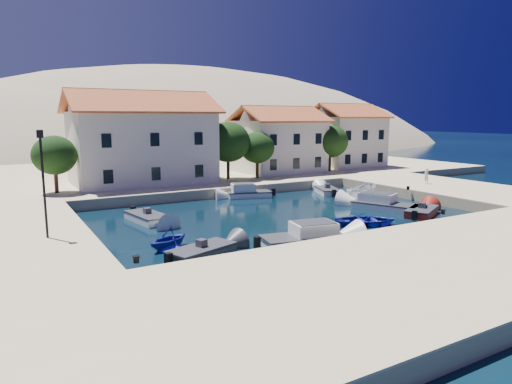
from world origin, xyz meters
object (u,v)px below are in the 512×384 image
cabin_cruiser_south (303,238)px  boat_east (361,201)px  building_right (345,135)px  rowboat_south (366,225)px  lamppost (43,174)px  building_mid (279,139)px  cabin_cruiser_east (386,204)px  building_left (142,136)px  pedestrian (426,176)px

cabin_cruiser_south → boat_east: bearing=45.4°
building_right → rowboat_south: building_right is taller
building_right → rowboat_south: 33.17m
lamppost → rowboat_south: bearing=-10.0°
building_mid → lamppost: 36.21m
lamppost → cabin_cruiser_east: bearing=-0.9°
cabin_cruiser_south → rowboat_south: bearing=26.6°
cabin_cruiser_east → building_right: bearing=-56.3°
lamppost → boat_east: size_ratio=1.36×
lamppost → building_left: bearing=60.1°
pedestrian → boat_east: bearing=2.0°
cabin_cruiser_south → rowboat_south: 7.62m
rowboat_south → pedestrian: bearing=-39.7°
pedestrian → cabin_cruiser_east: bearing=23.4°
building_mid → building_right: 12.04m
building_right → cabin_cruiser_south: size_ratio=1.71×
rowboat_south → cabin_cruiser_east: size_ratio=0.74×
boat_east → pedestrian: pedestrian is taller
rowboat_south → pedestrian: pedestrian is taller
cabin_cruiser_south → cabin_cruiser_east: same height
lamppost → pedestrian: size_ratio=3.75×
building_mid → cabin_cruiser_south: 31.37m
cabin_cruiser_east → pedestrian: size_ratio=3.66×
building_right → cabin_cruiser_east: building_right is taller
rowboat_south → cabin_cruiser_east: cabin_cruiser_east is taller
lamppost → cabin_cruiser_east: (26.77, -0.43, -4.28)m
cabin_cruiser_south → pedestrian: 25.05m
building_right → cabin_cruiser_east: (-14.73, -22.43, -5.00)m
boat_east → pedestrian: (9.33, 0.23, 1.83)m
building_left → boat_east: 23.76m
building_mid → boat_east: size_ratio=2.30×
boat_east → cabin_cruiser_south: bearing=105.2°
cabin_cruiser_east → boat_east: (0.95, 4.11, -0.48)m
building_mid → building_right: bearing=4.8°
building_right → lamppost: 46.98m
cabin_cruiser_east → pedestrian: pedestrian is taller
building_left → rowboat_south: size_ratio=3.25×
building_right → boat_east: building_right is taller
building_mid → lamppost: (-29.50, -21.00, -0.47)m
building_right → cabin_cruiser_east: bearing=-123.3°
building_left → lamppost: 23.10m
building_left → rowboat_south: building_left is taller
lamppost → cabin_cruiser_south: 15.80m
building_right → lamppost: size_ratio=1.52×
building_left → building_mid: building_left is taller
cabin_cruiser_south → cabin_cruiser_east: size_ratio=0.91×
building_left → rowboat_south: (9.83, -23.77, -5.94)m
building_left → pedestrian: 30.47m
building_left → building_right: (30.00, 2.00, -0.46)m
rowboat_south → pedestrian: (15.71, 7.68, 1.83)m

